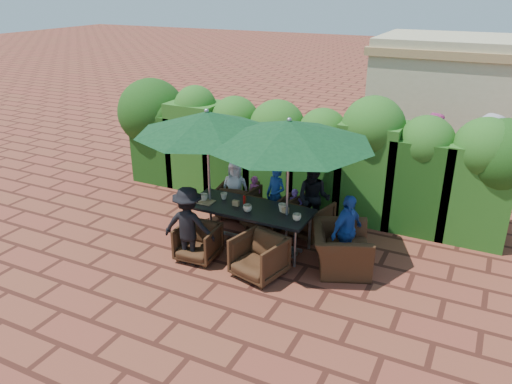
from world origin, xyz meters
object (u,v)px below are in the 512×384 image
at_px(chair_near_left, 198,241).
at_px(chair_far_right, 309,216).
at_px(dining_table, 249,211).
at_px(chair_near_right, 259,255).
at_px(chair_far_mid, 267,208).
at_px(umbrella_left, 207,123).
at_px(chair_far_left, 238,198).
at_px(umbrella_right, 289,132).
at_px(chair_end_right, 341,242).

bearing_deg(chair_near_left, chair_far_right, 46.46).
distance_m(dining_table, chair_near_right, 1.10).
bearing_deg(chair_near_right, chair_far_mid, 125.08).
xyz_separation_m(chair_far_right, chair_near_right, (-0.21, -1.73, 0.01)).
bearing_deg(umbrella_left, chair_far_mid, 49.85).
bearing_deg(chair_near_right, umbrella_left, 163.65).
relative_size(chair_far_mid, chair_far_right, 1.04).
xyz_separation_m(umbrella_left, chair_near_right, (1.40, -0.82, -1.83)).
bearing_deg(chair_far_left, umbrella_left, 80.09).
relative_size(umbrella_right, chair_far_left, 3.74).
height_order(chair_far_mid, chair_near_left, chair_far_mid).
bearing_deg(umbrella_left, chair_near_right, -30.31).
height_order(chair_far_left, chair_near_right, chair_near_right).
distance_m(umbrella_left, chair_far_right, 2.61).
xyz_separation_m(chair_far_left, chair_far_right, (1.61, -0.15, -0.00)).
bearing_deg(umbrella_left, dining_table, 3.62).
bearing_deg(chair_near_right, chair_near_left, -167.66).
bearing_deg(umbrella_left, chair_near_left, -74.82).
relative_size(umbrella_right, chair_near_left, 4.13).
distance_m(chair_far_mid, chair_far_right, 0.87).
height_order(chair_far_mid, chair_far_right, chair_far_mid).
bearing_deg(chair_end_right, chair_near_right, 104.92).
distance_m(umbrella_right, chair_end_right, 2.02).
height_order(umbrella_left, chair_far_right, umbrella_left).
xyz_separation_m(umbrella_right, chair_far_mid, (-0.76, 0.81, -1.82)).
bearing_deg(chair_far_mid, chair_end_right, 160.59).
relative_size(umbrella_left, chair_far_left, 3.34).
xyz_separation_m(umbrella_right, chair_near_right, (-0.10, -0.88, -1.83)).
bearing_deg(umbrella_right, chair_near_right, -96.69).
distance_m(chair_near_left, chair_near_right, 1.19).
xyz_separation_m(dining_table, chair_far_right, (0.83, 0.86, -0.30)).
bearing_deg(chair_far_mid, chair_far_left, -7.19).
bearing_deg(chair_near_left, dining_table, 51.67).
bearing_deg(chair_far_left, chair_near_right, 116.98).
distance_m(umbrella_left, umbrella_right, 1.50).
bearing_deg(chair_end_right, chair_far_right, 23.25).
relative_size(chair_far_right, chair_end_right, 0.70).
distance_m(dining_table, chair_near_left, 1.06).
bearing_deg(chair_far_mid, umbrella_right, 139.46).
relative_size(umbrella_right, chair_far_mid, 3.63).
bearing_deg(chair_near_right, chair_far_left, 140.54).
distance_m(chair_far_left, chair_end_right, 2.71).
bearing_deg(chair_near_left, chair_near_right, -5.57).
relative_size(chair_far_left, chair_far_right, 1.01).
bearing_deg(dining_table, chair_far_left, 127.61).
bearing_deg(chair_near_left, chair_far_mid, 68.39).
bearing_deg(chair_far_mid, chair_near_right, 117.56).
relative_size(chair_far_mid, chair_near_right, 1.02).
xyz_separation_m(dining_table, umbrella_right, (0.72, 0.02, 1.54)).
relative_size(dining_table, chair_near_left, 3.30).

